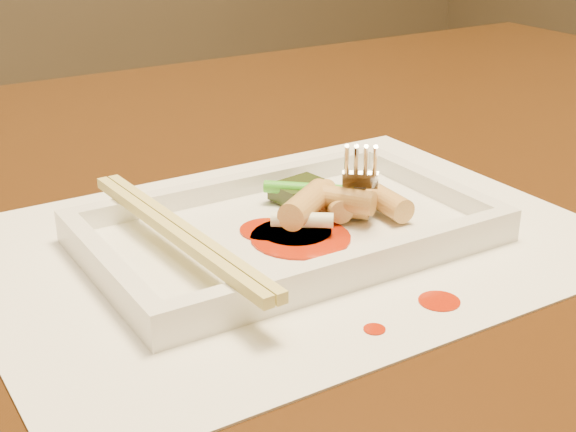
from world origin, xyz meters
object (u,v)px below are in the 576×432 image
table (297,295)px  placemat (288,242)px  plate_base (288,235)px  chopstick_a (172,233)px  fork (361,100)px

table → placemat: 0.15m
table → plate_base: (-0.07, -0.09, 0.11)m
placemat → chopstick_a: size_ratio=1.90×
chopstick_a → fork: size_ratio=1.50×
placemat → chopstick_a: 0.09m
plate_base → chopstick_a: bearing=180.0°
table → placemat: (-0.07, -0.09, 0.10)m
table → chopstick_a: (-0.15, -0.09, 0.13)m
table → chopstick_a: bearing=-148.2°
plate_base → fork: (0.07, 0.02, 0.08)m
fork → table: bearing=93.6°
table → plate_base: 0.15m
placemat → chopstick_a: bearing=180.0°
plate_base → chopstick_a: 0.08m
placemat → fork: 0.11m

